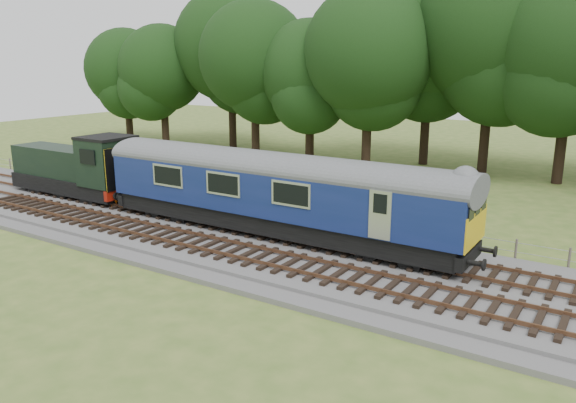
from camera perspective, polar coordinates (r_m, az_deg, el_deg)
The scene contains 9 objects.
ground at distance 25.01m, azimuth -3.26°, elevation -4.87°, with size 120.00×120.00×0.00m, color #466625.
ballast at distance 24.95m, azimuth -3.26°, elevation -4.49°, with size 70.00×7.00×0.35m, color #4C4C4F.
track_north at distance 25.97m, azimuth -1.46°, elevation -3.16°, with size 67.20×2.40×0.21m.
track_south at distance 23.67m, azimuth -5.55°, elevation -4.97°, with size 67.20×2.40×0.21m.
fence at distance 28.59m, azimuth 2.04°, elevation -2.39°, with size 64.00×0.12×1.00m, color #6B6054, non-canonical shape.
tree_line at distance 44.15m, azimuth 13.75°, elevation 3.14°, with size 70.00×8.00×18.00m, color black, non-canonical shape.
dmu_railcar at distance 25.38m, azimuth -1.41°, elevation 1.55°, with size 18.05×2.86×3.88m.
shunter_loco at distance 35.11m, azimuth -20.61°, elevation 3.14°, with size 8.91×2.60×3.38m.
worker at distance 31.91m, azimuth -17.32°, elevation 0.81°, with size 0.57×0.37×1.55m, color #FF640D.
Camera 1 is at (13.95, -19.08, 8.17)m, focal length 35.00 mm.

